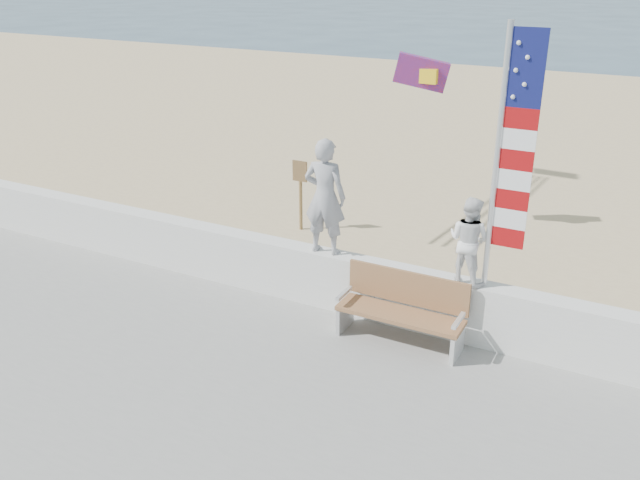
# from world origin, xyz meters

# --- Properties ---
(ground) EXTENTS (220.00, 220.00, 0.00)m
(ground) POSITION_xyz_m (0.00, 0.00, 0.00)
(ground) COLOR #314C62
(ground) RESTS_ON ground
(sand) EXTENTS (90.00, 40.00, 0.08)m
(sand) POSITION_xyz_m (0.00, 9.00, 0.04)
(sand) COLOR tan
(sand) RESTS_ON ground
(seawall) EXTENTS (30.00, 0.35, 0.90)m
(seawall) POSITION_xyz_m (0.00, 2.00, 0.63)
(seawall) COLOR silver
(seawall) RESTS_ON boardwalk
(adult) EXTENTS (0.69, 0.48, 1.78)m
(adult) POSITION_xyz_m (0.18, 2.00, 1.97)
(adult) COLOR #9A9AA0
(adult) RESTS_ON seawall
(child) EXTENTS (0.70, 0.61, 1.24)m
(child) POSITION_xyz_m (2.39, 2.00, 1.70)
(child) COLOR white
(child) RESTS_ON seawall
(bench) EXTENTS (1.80, 0.57, 1.00)m
(bench) POSITION_xyz_m (1.65, 1.55, 0.69)
(bench) COLOR #956641
(bench) RESTS_ON boardwalk
(flag) EXTENTS (0.50, 0.08, 3.50)m
(flag) POSITION_xyz_m (2.78, 2.00, 2.99)
(flag) COLOR silver
(flag) RESTS_ON seawall
(parafoil_kite) EXTENTS (1.11, 0.63, 0.74)m
(parafoil_kite) POSITION_xyz_m (0.17, 6.06, 3.22)
(parafoil_kite) COLOR red
(parafoil_kite) RESTS_ON ground
(sign) EXTENTS (0.32, 0.07, 1.46)m
(sign) POSITION_xyz_m (-1.83, 4.81, 0.94)
(sign) COLOR olive
(sign) RESTS_ON sand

